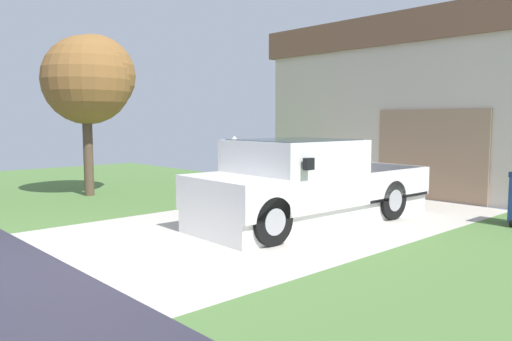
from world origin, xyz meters
The scene contains 5 objects.
pickup_truck centered at (0.32, 4.41, 0.75)m, with size 2.20×5.25×1.65m.
person_with_hat centered at (-1.03, 3.93, 1.02)m, with size 0.50×0.50×1.70m.
handbag centered at (-0.82, 3.60, 0.12)m, with size 0.39×0.21×0.42m.
house_with_garage centered at (0.21, 11.72, 2.45)m, with size 10.91×5.44×4.85m.
front_yard_tree centered at (-6.10, 3.20, 3.12)m, with size 2.34×2.51×4.30m.
Camera 1 is at (6.81, -2.72, 2.02)m, focal length 35.09 mm.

